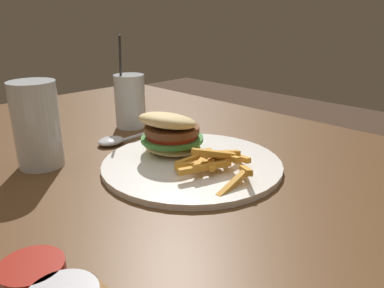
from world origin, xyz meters
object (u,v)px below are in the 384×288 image
(meal_plate_near, at_px, (184,150))
(juice_glass, at_px, (130,103))
(spoon, at_px, (114,140))
(beer_glass, at_px, (37,127))

(meal_plate_near, bearing_deg, juice_glass, -14.90)
(meal_plate_near, bearing_deg, spoon, 9.85)
(beer_glass, xyz_separation_m, juice_glass, (0.08, -0.25, -0.01))
(juice_glass, xyz_separation_m, spoon, (-0.07, 0.10, -0.05))
(meal_plate_near, relative_size, spoon, 1.75)
(juice_glass, height_order, spoon, juice_glass)
(beer_glass, height_order, spoon, beer_glass)
(beer_glass, distance_m, spoon, 0.16)
(beer_glass, bearing_deg, meal_plate_near, -132.44)
(meal_plate_near, height_order, spoon, meal_plate_near)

